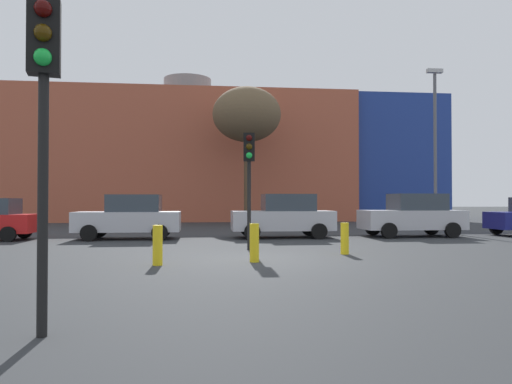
# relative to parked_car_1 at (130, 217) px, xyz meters

# --- Properties ---
(ground_plane) EXTENTS (200.00, 200.00, 0.00)m
(ground_plane) POSITION_rel_parked_car_1_xyz_m (4.37, -7.24, -0.90)
(ground_plane) COLOR #2D3033
(building_backdrop) EXTENTS (41.32, 12.65, 11.93)m
(building_backdrop) POSITION_rel_parked_car_1_xyz_m (1.65, 21.11, 4.10)
(building_backdrop) COLOR #B2563D
(building_backdrop) RESTS_ON ground_plane
(parked_car_1) EXTENTS (4.20, 2.06, 1.82)m
(parked_car_1) POSITION_rel_parked_car_1_xyz_m (0.00, 0.00, 0.00)
(parked_car_1) COLOR silver
(parked_car_1) RESTS_ON ground_plane
(parked_car_2) EXTENTS (4.27, 2.09, 1.85)m
(parked_car_2) POSITION_rel_parked_car_1_xyz_m (6.38, 0.00, 0.01)
(parked_car_2) COLOR silver
(parked_car_2) RESTS_ON ground_plane
(parked_car_3) EXTENTS (4.32, 2.12, 1.87)m
(parked_car_3) POSITION_rel_parked_car_1_xyz_m (12.10, 0.00, 0.03)
(parked_car_3) COLOR silver
(parked_car_3) RESTS_ON ground_plane
(traffic_light_near_left) EXTENTS (0.40, 0.39, 3.95)m
(traffic_light_near_left) POSITION_rel_parked_car_1_xyz_m (1.12, -14.31, 2.00)
(traffic_light_near_left) COLOR black
(traffic_light_near_left) RESTS_ON ground_plane
(traffic_light_island) EXTENTS (0.38, 0.38, 3.74)m
(traffic_light_island) POSITION_rel_parked_car_1_xyz_m (4.44, -4.85, 1.85)
(traffic_light_island) COLOR black
(traffic_light_island) RESTS_ON ground_plane
(bare_tree_0) EXTENTS (4.48, 4.48, 9.01)m
(bare_tree_0) POSITION_rel_parked_car_1_xyz_m (5.82, 11.10, 6.26)
(bare_tree_0) COLOR brown
(bare_tree_0) RESTS_ON ground_plane
(bollard_yellow_0) EXTENTS (0.24, 0.24, 0.92)m
(bollard_yellow_0) POSITION_rel_parked_car_1_xyz_m (7.12, -6.37, -0.44)
(bollard_yellow_0) COLOR yellow
(bollard_yellow_0) RESTS_ON ground_plane
(bollard_yellow_1) EXTENTS (0.24, 0.24, 0.98)m
(bollard_yellow_1) POSITION_rel_parked_car_1_xyz_m (1.87, -8.21, -0.42)
(bollard_yellow_1) COLOR yellow
(bollard_yellow_1) RESTS_ON ground_plane
(bollard_yellow_2) EXTENTS (0.24, 0.24, 0.99)m
(bollard_yellow_2) POSITION_rel_parked_car_1_xyz_m (4.29, -7.86, -0.41)
(bollard_yellow_2) COLOR yellow
(bollard_yellow_2) RESTS_ON ground_plane
(street_lamp) EXTENTS (0.80, 0.24, 8.27)m
(street_lamp) POSITION_rel_parked_car_1_xyz_m (14.68, 3.02, 3.76)
(street_lamp) COLOR #59595E
(street_lamp) RESTS_ON ground_plane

